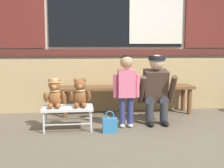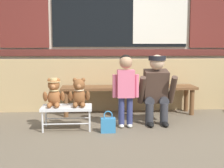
% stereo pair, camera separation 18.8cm
% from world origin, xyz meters
% --- Properties ---
extents(ground_plane, '(60.00, 60.00, 0.00)m').
position_xyz_m(ground_plane, '(0.00, 0.00, 0.00)').
color(ground_plane, brown).
extents(brick_low_wall, '(7.20, 0.25, 0.85)m').
position_xyz_m(brick_low_wall, '(0.00, 1.43, 0.42)').
color(brick_low_wall, tan).
rests_on(brick_low_wall, ground).
extents(shop_facade, '(7.34, 0.26, 3.42)m').
position_xyz_m(shop_facade, '(0.00, 1.94, 1.72)').
color(shop_facade, beige).
rests_on(shop_facade, ground).
extents(wooden_bench_long, '(2.10, 0.40, 0.44)m').
position_xyz_m(wooden_bench_long, '(0.06, 1.06, 0.37)').
color(wooden_bench_long, brown).
rests_on(wooden_bench_long, ground).
extents(small_display_bench, '(0.64, 0.36, 0.30)m').
position_xyz_m(small_display_bench, '(-0.84, 0.26, 0.27)').
color(small_display_bench, silver).
rests_on(small_display_bench, ground).
extents(teddy_bear_with_hat, '(0.28, 0.27, 0.36)m').
position_xyz_m(teddy_bear_with_hat, '(-1.00, 0.26, 0.47)').
color(teddy_bear_with_hat, '#93562D').
rests_on(teddy_bear_with_hat, small_display_bench).
extents(teddy_bear_plain, '(0.28, 0.26, 0.36)m').
position_xyz_m(teddy_bear_plain, '(-0.68, 0.26, 0.46)').
color(teddy_bear_plain, brown).
rests_on(teddy_bear_plain, small_display_bench).
extents(child_standing, '(0.35, 0.18, 0.96)m').
position_xyz_m(child_standing, '(-0.08, 0.29, 0.59)').
color(child_standing, navy).
rests_on(child_standing, ground).
extents(adult_crouching, '(0.50, 0.49, 0.95)m').
position_xyz_m(adult_crouching, '(0.37, 0.45, 0.48)').
color(adult_crouching, '#333338').
rests_on(adult_crouching, ground).
extents(handbag_on_ground, '(0.18, 0.11, 0.27)m').
position_xyz_m(handbag_on_ground, '(-0.32, 0.07, 0.10)').
color(handbag_on_ground, teal).
rests_on(handbag_on_ground, ground).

